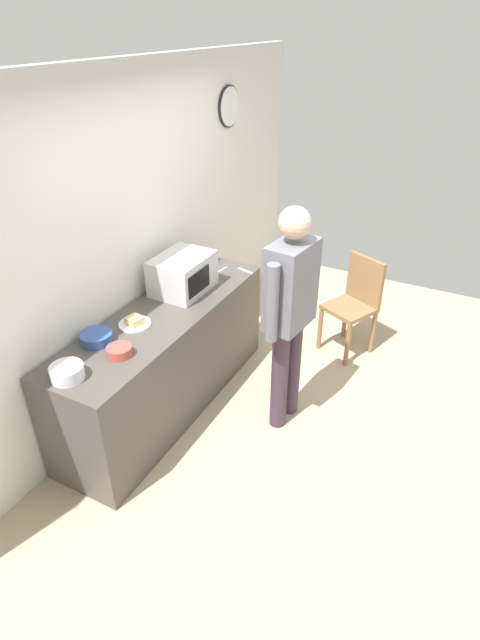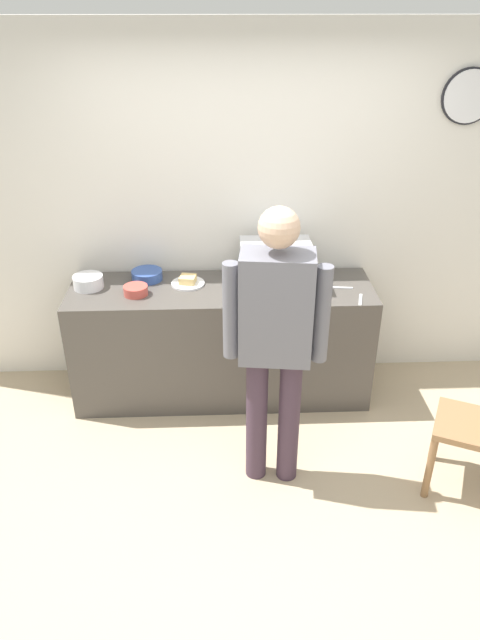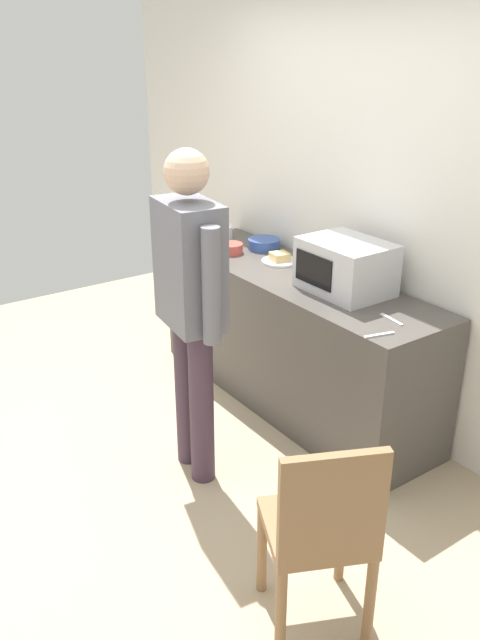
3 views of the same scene
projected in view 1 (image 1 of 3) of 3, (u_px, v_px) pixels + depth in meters
name	position (u px, v px, depth m)	size (l,w,h in m)	color
ground_plane	(313.00, 435.00, 3.97)	(6.00, 6.00, 0.00)	tan
back_wall	(133.00, 244.00, 3.94)	(5.40, 0.13, 2.60)	silver
kitchen_counter	(166.00, 360.00, 4.08)	(2.16, 0.62, 0.89)	#4C4742
microwave	(183.00, 274.00, 4.09)	(0.50, 0.39, 0.30)	silver
sandwich_plate	(135.00, 323.00, 3.69)	(0.24, 0.24, 0.07)	white
salad_bowl	(119.00, 351.00, 3.35)	(0.17, 0.17, 0.06)	#C64C42
cereal_bowl	(67.00, 372.00, 3.13)	(0.21, 0.21, 0.09)	white
mixing_bowl	(96.00, 338.00, 3.49)	(0.22, 0.22, 0.07)	#33519E
fork_utensil	(245.00, 271.00, 4.47)	(0.17, 0.02, 0.01)	silver
spoon_utensil	(221.00, 271.00, 4.47)	(0.17, 0.02, 0.01)	silver
person_standing	(290.00, 306.00, 3.62)	(0.59, 0.29, 1.78)	#3F2D3C
wooden_chair	(355.00, 301.00, 4.76)	(0.53, 0.53, 0.94)	olive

